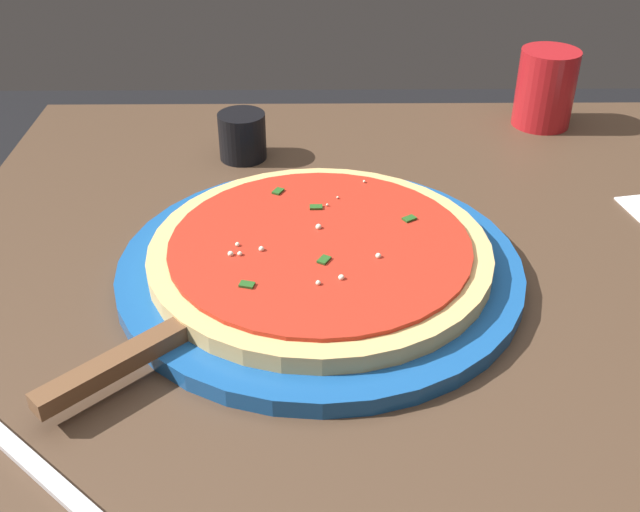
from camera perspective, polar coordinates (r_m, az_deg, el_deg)
restaurant_table at (r=0.80m, az=4.03°, el=-11.16°), size 0.84×0.82×0.78m
serving_plate at (r=0.69m, az=0.00°, el=-0.86°), size 0.36×0.36×0.02m
pizza at (r=0.68m, az=-0.00°, el=0.37°), size 0.31×0.31×0.02m
pizza_server at (r=0.59m, az=-11.77°, el=-6.27°), size 0.19×0.18×0.01m
cup_tall_drink at (r=1.01m, az=16.61°, el=12.01°), size 0.07×0.07×0.10m
cup_small_sauce at (r=0.89m, az=-5.87°, el=8.97°), size 0.05×0.05×0.05m
fork at (r=0.53m, az=-18.94°, el=-16.27°), size 0.15×0.13×0.00m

